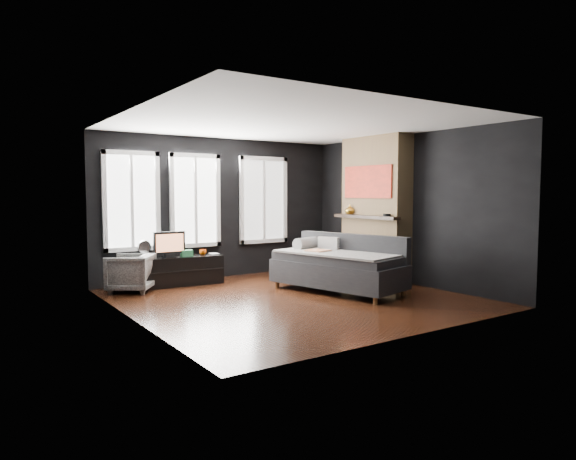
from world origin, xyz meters
TOP-DOWN VIEW (x-y plane):
  - floor at (0.00, 0.00)m, footprint 5.00×5.00m
  - ceiling at (0.00, 0.00)m, footprint 5.00×5.00m
  - wall_back at (0.00, 2.50)m, footprint 5.00×0.02m
  - wall_left at (-2.50, 0.00)m, footprint 0.02×5.00m
  - wall_right at (2.50, 0.00)m, footprint 0.02×5.00m
  - windows at (-0.45, 2.46)m, footprint 4.00×0.16m
  - fireplace at (2.30, 0.60)m, footprint 0.70×1.62m
  - sofa at (0.93, 0.05)m, footprint 1.61×2.42m
  - stripe_pillow at (1.07, 0.47)m, footprint 0.23×0.39m
  - armchair at (-1.95, 1.95)m, footprint 0.91×0.92m
  - media_console at (-1.01, 2.10)m, footprint 1.52×0.56m
  - monitor at (-1.22, 2.08)m, footprint 0.58×0.13m
  - desk_fan at (-1.63, 2.18)m, footprint 0.24×0.24m
  - mug at (-0.59, 2.07)m, footprint 0.14×0.12m
  - book at (-0.43, 2.09)m, footprint 0.15×0.03m
  - storage_box at (-0.90, 2.06)m, footprint 0.22×0.16m
  - mantel_vase at (2.05, 1.05)m, footprint 0.23×0.24m
  - mantel_clock at (2.05, 0.05)m, footprint 0.14×0.14m

SIDE VIEW (x-z plane):
  - floor at x=0.00m, z-range 0.00..0.00m
  - media_console at x=-1.01m, z-range 0.00..0.51m
  - armchair at x=-1.95m, z-range 0.00..0.70m
  - sofa at x=0.93m, z-range 0.00..0.95m
  - storage_box at x=-0.90m, z-range 0.51..0.62m
  - mug at x=-0.59m, z-range 0.51..0.64m
  - book at x=-0.43m, z-range 0.51..0.71m
  - desk_fan at x=-1.63m, z-range 0.51..0.84m
  - stripe_pillow at x=1.07m, z-range 0.50..0.88m
  - monitor at x=-1.22m, z-range 0.51..1.03m
  - mantel_clock at x=2.05m, z-range 1.23..1.27m
  - mantel_vase at x=2.05m, z-range 1.23..1.41m
  - wall_back at x=0.00m, z-range 0.00..2.70m
  - wall_left at x=-2.50m, z-range 0.00..2.70m
  - wall_right at x=2.50m, z-range 0.00..2.70m
  - fireplace at x=2.30m, z-range 0.00..2.70m
  - windows at x=-0.45m, z-range 1.50..3.26m
  - ceiling at x=0.00m, z-range 2.70..2.70m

